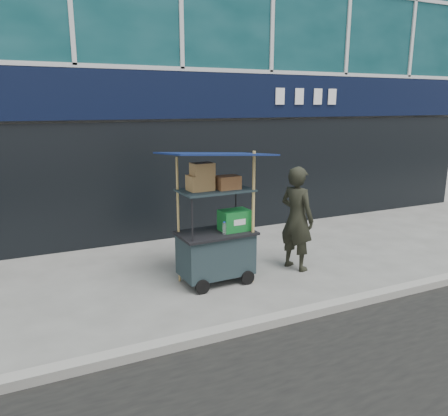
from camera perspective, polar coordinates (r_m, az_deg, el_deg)
name	(u,v)px	position (r m, az deg, el deg)	size (l,w,h in m)	color
ground	(285,313)	(6.07, 8.00, -13.48)	(80.00, 80.00, 0.00)	#62625D
curb	(294,316)	(5.89, 9.10, -13.73)	(80.00, 0.18, 0.12)	gray
vendor_cart	(217,237)	(6.76, -0.95, -3.75)	(1.61, 1.16, 2.11)	#1A292D
vendor_man	(297,218)	(7.37, 9.49, -1.36)	(0.64, 0.42, 1.75)	black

